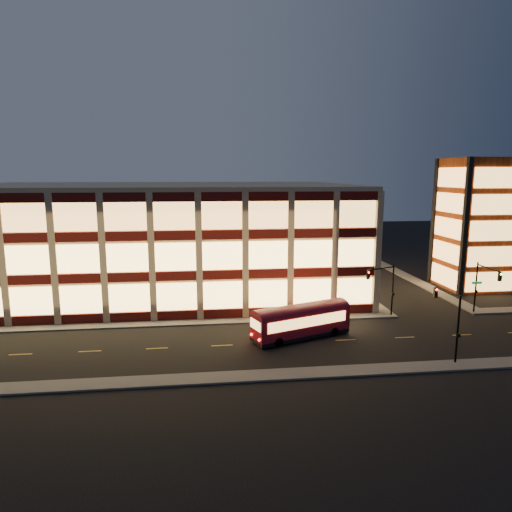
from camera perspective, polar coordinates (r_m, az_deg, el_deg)
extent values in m
plane|color=black|center=(49.41, -9.29, -8.66)|extent=(200.00, 200.00, 0.00)
cube|color=#514F4C|center=(50.56, -12.68, -8.25)|extent=(54.00, 2.00, 0.15)
cube|color=#514F4C|center=(68.82, 10.85, -3.21)|extent=(2.00, 30.00, 0.15)
cube|color=#514F4C|center=(72.88, 19.13, -2.85)|extent=(2.00, 30.00, 0.15)
cube|color=#514F4C|center=(37.33, -10.13, -15.02)|extent=(100.00, 2.00, 0.15)
cube|color=tan|center=(64.55, -11.52, 2.13)|extent=(50.00, 30.00, 14.00)
cube|color=tan|center=(63.95, -11.76, 8.57)|extent=(50.40, 30.40, 0.50)
cube|color=#470C0A|center=(51.22, -12.61, -7.33)|extent=(50.10, 0.25, 1.00)
cube|color=#FDC96A|center=(50.65, -12.70, -5.05)|extent=(49.00, 0.20, 3.00)
cube|color=#470C0A|center=(68.43, 10.16, -2.77)|extent=(0.25, 30.10, 1.00)
cube|color=#FDC96A|center=(67.99, 10.20, -1.05)|extent=(0.20, 29.00, 3.00)
cube|color=#470C0A|center=(50.08, -12.80, -2.52)|extent=(50.10, 0.25, 1.00)
cube|color=#FDC96A|center=(49.68, -12.90, -0.15)|extent=(49.00, 0.20, 3.00)
cube|color=#470C0A|center=(67.59, 10.28, 0.86)|extent=(0.25, 30.10, 1.00)
cube|color=#FDC96A|center=(67.28, 10.32, 2.63)|extent=(0.20, 29.00, 3.00)
cube|color=#470C0A|center=(49.31, -13.01, 2.47)|extent=(50.10, 0.25, 1.00)
cube|color=#FDC96A|center=(49.10, -13.10, 4.90)|extent=(49.00, 0.20, 3.00)
cube|color=#470C0A|center=(67.02, 10.40, 4.58)|extent=(0.25, 30.10, 1.00)
cube|color=#FDC96A|center=(66.84, 10.44, 6.37)|extent=(0.20, 29.00, 3.00)
cube|color=#8C3814|center=(70.09, 25.76, 3.60)|extent=(8.00, 8.00, 18.00)
cube|color=black|center=(64.60, 24.66, 3.20)|extent=(0.60, 0.60, 18.00)
cube|color=black|center=(71.50, 21.34, 4.03)|extent=(0.60, 0.60, 18.00)
cube|color=black|center=(75.60, 26.71, 3.94)|extent=(0.60, 0.60, 18.00)
cube|color=#FFB359|center=(67.84, 27.13, -2.88)|extent=(6.60, 0.16, 2.60)
cube|color=#FFB359|center=(69.09, 22.44, -2.30)|extent=(0.16, 6.60, 2.60)
cube|color=#FFB359|center=(67.21, 27.36, -0.06)|extent=(6.60, 0.16, 2.60)
cube|color=#FFB359|center=(68.48, 22.64, 0.48)|extent=(0.16, 6.60, 2.60)
cube|color=#FFB359|center=(66.75, 27.60, 2.82)|extent=(6.60, 0.16, 2.60)
cube|color=#FFB359|center=(68.03, 22.83, 3.30)|extent=(0.16, 6.60, 2.60)
cube|color=#FFB359|center=(66.46, 27.85, 5.72)|extent=(6.60, 0.16, 2.60)
cube|color=#FFB359|center=(67.74, 23.03, 6.15)|extent=(0.16, 6.60, 2.60)
cube|color=#FFB359|center=(66.35, 28.09, 8.64)|extent=(6.60, 0.16, 2.60)
cube|color=#FFB359|center=(67.63, 23.24, 9.02)|extent=(0.16, 6.60, 2.60)
cylinder|color=black|center=(53.59, 16.69, -4.12)|extent=(0.18, 0.18, 6.00)
cylinder|color=black|center=(51.65, 15.39, -1.51)|extent=(3.56, 1.63, 0.14)
cube|color=black|center=(50.43, 13.84, -2.30)|extent=(0.32, 0.32, 0.95)
sphere|color=#FF0C05|center=(50.21, 13.93, -2.01)|extent=(0.20, 0.20, 0.20)
cube|color=black|center=(53.51, 16.76, -4.58)|extent=(0.25, 0.18, 0.28)
cylinder|color=black|center=(58.26, 25.77, -3.58)|extent=(0.18, 0.18, 6.00)
cylinder|color=black|center=(56.09, 27.07, -1.36)|extent=(0.14, 4.00, 0.14)
cube|color=black|center=(54.58, 28.19, -2.29)|extent=(0.32, 0.32, 0.95)
sphere|color=#0CFF26|center=(54.38, 28.32, -2.02)|extent=(0.20, 0.20, 0.20)
cube|color=black|center=(58.19, 25.85, -4.00)|extent=(0.25, 0.18, 0.28)
cube|color=#0C7226|center=(58.01, 25.90, -3.03)|extent=(1.20, 0.06, 0.28)
cylinder|color=black|center=(42.25, 23.91, -8.45)|extent=(0.18, 0.18, 6.00)
cylinder|color=black|center=(43.16, 22.82, -4.25)|extent=(0.14, 4.00, 0.14)
cube|color=black|center=(44.97, 21.53, -4.25)|extent=(0.32, 0.32, 0.95)
sphere|color=#FF0C05|center=(44.75, 21.66, -3.93)|extent=(0.20, 0.20, 0.20)
cube|color=black|center=(42.21, 24.00, -9.05)|extent=(0.25, 0.18, 0.28)
cube|color=maroon|center=(45.26, 5.65, -8.09)|extent=(10.25, 5.85, 2.30)
cube|color=black|center=(45.70, 5.62, -9.69)|extent=(10.25, 5.85, 0.35)
cylinder|color=black|center=(43.21, 2.80, -10.72)|extent=(0.95, 0.60, 0.90)
cylinder|color=black|center=(45.00, 1.37, -9.83)|extent=(0.95, 0.60, 0.90)
cylinder|color=black|center=(46.57, 9.72, -9.28)|extent=(0.95, 0.60, 0.90)
cylinder|color=black|center=(48.24, 8.13, -8.54)|extent=(0.95, 0.60, 0.90)
cube|color=#FFB359|center=(44.16, 6.57, -8.17)|extent=(8.27, 3.14, 1.00)
cube|color=#FFB359|center=(46.19, 4.79, -7.30)|extent=(8.27, 3.14, 1.00)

